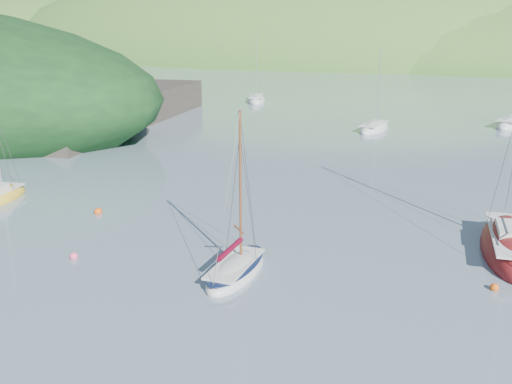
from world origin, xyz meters
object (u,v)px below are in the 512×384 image
at_px(daysailer_white, 236,270).
at_px(distant_sloop_c, 256,100).
at_px(sloop_red, 512,248).
at_px(distant_sloop_b, 512,124).
at_px(distant_sloop_a, 374,129).

distance_m(daysailer_white, distant_sloop_c, 60.37).
relative_size(sloop_red, distant_sloop_b, 1.15).
distance_m(sloop_red, distant_sloop_c, 59.19).
height_order(daysailer_white, distant_sloop_a, distant_sloop_a).
xyz_separation_m(daysailer_white, distant_sloop_c, (-24.12, 55.34, -0.02)).
distance_m(sloop_red, distant_sloop_b, 40.22).
distance_m(daysailer_white, distant_sloop_a, 39.28).
relative_size(daysailer_white, distant_sloop_b, 0.73).
height_order(daysailer_white, distant_sloop_c, distant_sloop_c).
relative_size(distant_sloop_a, distant_sloop_c, 0.89).
bearing_deg(distant_sloop_a, daysailer_white, -80.67).
height_order(sloop_red, distant_sloop_b, sloop_red).
bearing_deg(distant_sloop_b, distant_sloop_c, -176.39).
distance_m(sloop_red, distant_sloop_a, 34.19).
height_order(distant_sloop_a, distant_sloop_b, distant_sloop_b).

